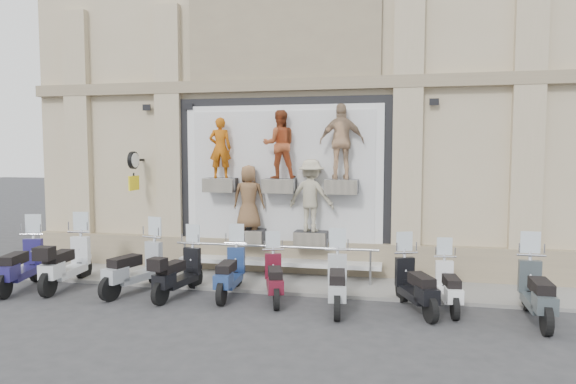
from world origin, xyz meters
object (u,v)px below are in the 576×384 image
scooter_a (20,254)px  scooter_c (135,257)px  scooter_f (274,268)px  scooter_h (416,274)px  scooter_j (537,280)px  scooter_i (449,276)px  scooter_b (66,252)px  scooter_g (337,271)px  scooter_d (178,262)px  scooter_e (230,262)px  guard_rail (274,264)px  clock_sign_bracket (134,166)px

scooter_a → scooter_c: scooter_a is taller
scooter_f → scooter_h: size_ratio=0.93×
scooter_a → scooter_j: size_ratio=1.04×
scooter_i → scooter_h: bearing=-163.7°
scooter_b → scooter_g: bearing=-7.9°
scooter_d → scooter_c: bearing=-175.1°
scooter_e → scooter_i: bearing=-3.8°
guard_rail → clock_sign_bracket: clock_sign_bracket is taller
clock_sign_bracket → scooter_e: size_ratio=0.54×
scooter_i → scooter_j: (1.53, -0.42, 0.11)m
scooter_a → scooter_h: scooter_a is taller
scooter_d → scooter_j: (7.23, -0.19, 0.05)m
scooter_b → scooter_g: (6.35, -0.32, -0.07)m
scooter_c → scooter_g: bearing=12.4°
scooter_b → guard_rail: bearing=12.2°
scooter_j → scooter_i: bearing=165.6°
scooter_a → scooter_b: (0.94, 0.35, 0.02)m
scooter_b → scooter_h: 7.89m
scooter_e → scooter_h: bearing=-7.6°
guard_rail → scooter_j: size_ratio=2.55×
guard_rail → scooter_d: 2.38m
scooter_j → scooter_f: bearing=177.5°
guard_rail → scooter_c: size_ratio=2.49×
scooter_a → scooter_h: bearing=-11.5°
scooter_b → scooter_d: scooter_b is taller
scooter_f → scooter_g: bearing=-29.5°
scooter_g → scooter_d: bearing=170.3°
clock_sign_bracket → scooter_g: (5.63, -2.22, -2.02)m
scooter_c → scooter_j: (8.31, -0.27, -0.02)m
scooter_c → scooter_f: scooter_c is taller
scooter_a → scooter_b: 1.00m
scooter_a → scooter_b: bearing=7.8°
scooter_j → scooter_a: bearing=-178.9°
clock_sign_bracket → scooter_c: 2.96m
clock_sign_bracket → scooter_b: clock_sign_bracket is taller
clock_sign_bracket → scooter_j: 9.82m
scooter_a → scooter_f: size_ratio=1.18×
clock_sign_bracket → scooter_g: size_ratio=0.53×
scooter_d → scooter_h: size_ratio=1.00×
scooter_c → scooter_d: (1.08, -0.08, -0.07)m
scooter_b → scooter_c: scooter_b is taller
guard_rail → scooter_f: scooter_f is taller
guard_rail → scooter_h: 3.64m
scooter_i → scooter_j: bearing=-20.8°
scooter_d → scooter_g: bearing=6.0°
scooter_j → scooter_b: bearing=179.2°
scooter_d → scooter_i: bearing=11.5°
scooter_f → scooter_g: (1.37, -0.31, 0.07)m
scooter_b → scooter_i: 8.55m
scooter_g → scooter_e: bearing=163.2°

